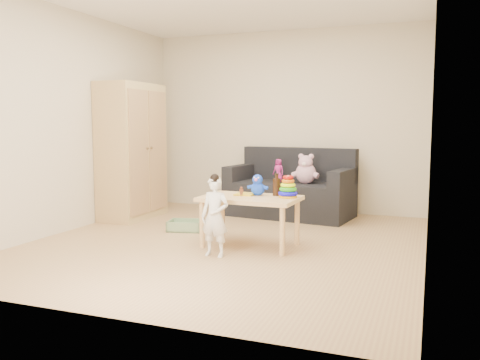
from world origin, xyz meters
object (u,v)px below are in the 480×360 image
at_px(play_table, 250,221).
at_px(sofa, 289,199).
at_px(toddler, 215,218).
at_px(wardrobe, 132,151).

bearing_deg(play_table, sofa, 92.25).
bearing_deg(toddler, play_table, 73.12).
relative_size(wardrobe, sofa, 1.08).
bearing_deg(sofa, toddler, -84.90).
xyz_separation_m(play_table, toddler, (-0.18, -0.50, 0.12)).
xyz_separation_m(wardrobe, sofa, (1.95, 0.85, -0.66)).
bearing_deg(wardrobe, toddler, -38.41).
distance_m(sofa, play_table, 1.81).
bearing_deg(wardrobe, play_table, -25.42).
distance_m(wardrobe, toddler, 2.41).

